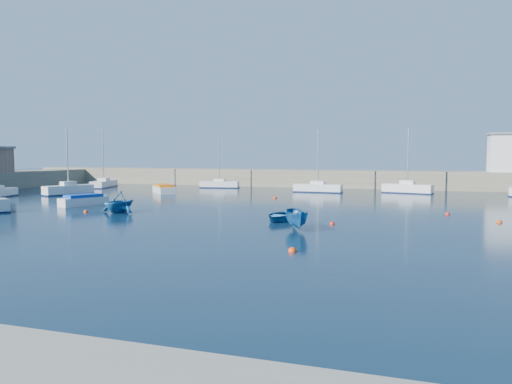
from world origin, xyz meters
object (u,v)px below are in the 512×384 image
(sailboat_7, at_px, (407,188))
(dinghy_left, at_px, (119,202))
(dinghy_center, at_px, (280,216))
(sailboat_3, at_px, (68,189))
(sailboat_4, at_px, (104,184))
(sailboat_5, at_px, (219,184))
(sailboat_6, at_px, (318,188))
(motorboat_1, at_px, (84,200))
(motorboat_2, at_px, (164,189))
(dinghy_right, at_px, (297,219))

(sailboat_7, height_order, dinghy_left, sailboat_7)
(dinghy_center, relative_size, dinghy_left, 1.04)
(dinghy_left, bearing_deg, sailboat_3, 147.47)
(sailboat_4, distance_m, dinghy_center, 44.64)
(dinghy_center, bearing_deg, sailboat_5, 123.15)
(sailboat_7, distance_m, dinghy_center, 31.52)
(sailboat_3, height_order, sailboat_6, sailboat_6)
(motorboat_1, bearing_deg, sailboat_6, 75.82)
(sailboat_6, bearing_deg, motorboat_1, 144.91)
(sailboat_4, relative_size, motorboat_2, 1.61)
(sailboat_5, height_order, motorboat_2, sailboat_5)
(motorboat_1, bearing_deg, sailboat_4, 144.82)
(sailboat_3, height_order, sailboat_5, sailboat_3)
(sailboat_4, height_order, motorboat_2, sailboat_4)
(sailboat_5, distance_m, sailboat_6, 15.99)
(sailboat_3, xyz_separation_m, motorboat_2, (9.91, 6.15, -0.12))
(sailboat_5, relative_size, sailboat_7, 0.90)
(sailboat_3, height_order, dinghy_center, sailboat_3)
(sailboat_7, distance_m, dinghy_left, 37.67)
(sailboat_6, bearing_deg, sailboat_3, 117.85)
(dinghy_left, bearing_deg, motorboat_2, 116.49)
(dinghy_right, bearing_deg, dinghy_left, 141.83)
(dinghy_left, bearing_deg, dinghy_right, -7.29)
(sailboat_4, xyz_separation_m, dinghy_center, (35.18, -27.48, -0.18))
(sailboat_6, xyz_separation_m, motorboat_2, (-18.74, -7.30, -0.08))
(sailboat_3, xyz_separation_m, motorboat_1, (10.17, -10.38, -0.12))
(dinghy_right, bearing_deg, sailboat_5, 96.60)
(sailboat_6, distance_m, sailboat_7, 11.41)
(sailboat_5, relative_size, motorboat_1, 1.55)
(motorboat_1, xyz_separation_m, dinghy_right, (23.48, -8.42, 0.16))
(dinghy_left, bearing_deg, sailboat_4, 135.22)
(motorboat_1, bearing_deg, sailboat_3, 158.02)
(sailboat_4, distance_m, dinghy_right, 48.91)
(sailboat_7, bearing_deg, sailboat_5, 100.23)
(sailboat_5, distance_m, dinghy_center, 36.90)
(sailboat_6, distance_m, dinghy_left, 30.14)
(sailboat_6, bearing_deg, motorboat_2, 113.98)
(sailboat_7, xyz_separation_m, dinghy_right, (-6.21, -34.33, 0.03))
(sailboat_3, relative_size, sailboat_4, 0.94)
(dinghy_left, bearing_deg, motorboat_1, 157.46)
(sailboat_3, height_order, motorboat_1, sailboat_3)
(dinghy_center, bearing_deg, dinghy_right, -56.76)
(sailboat_6, bearing_deg, sailboat_7, -76.82)
(sailboat_4, height_order, sailboat_7, sailboat_4)
(motorboat_2, bearing_deg, dinghy_center, -84.70)
(sailboat_5, xyz_separation_m, dinghy_left, (3.72, -31.50, 0.40))
(sailboat_4, height_order, dinghy_left, sailboat_4)
(dinghy_left, relative_size, dinghy_right, 1.00)
(sailboat_7, relative_size, motorboat_1, 1.71)
(sailboat_3, relative_size, sailboat_5, 1.08)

